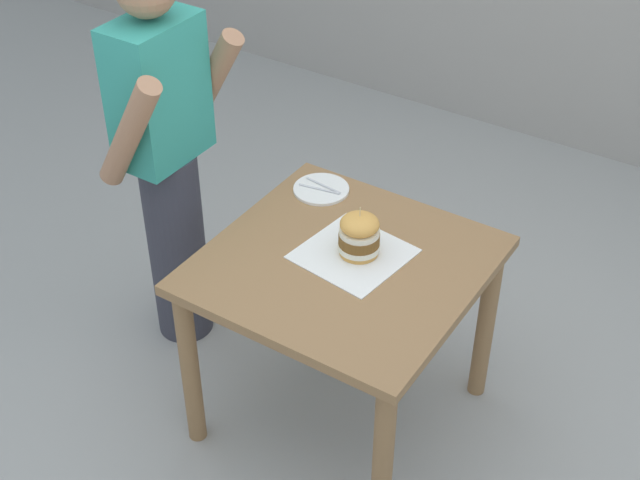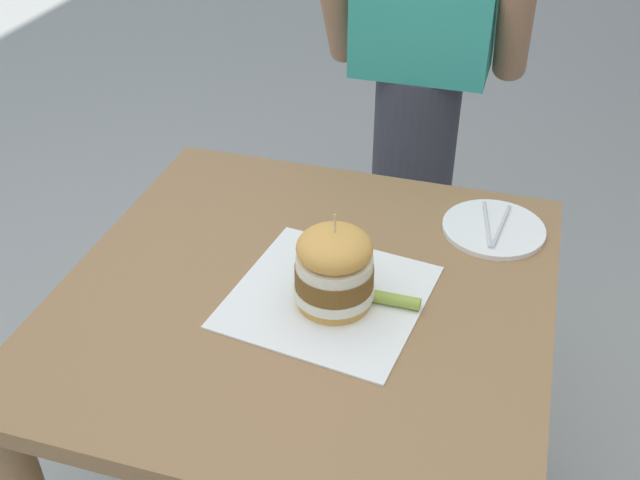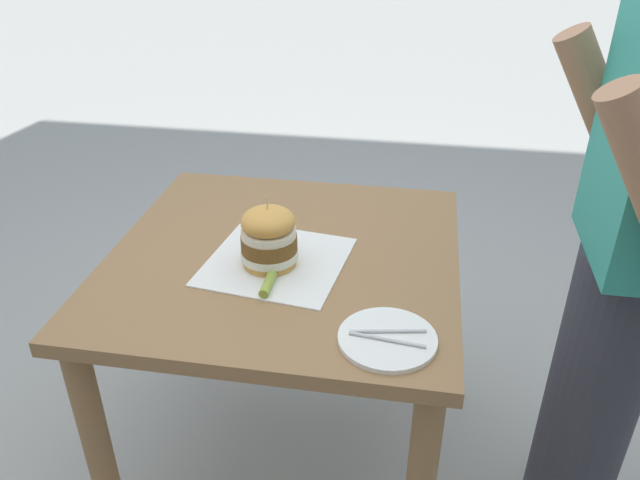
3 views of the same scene
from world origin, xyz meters
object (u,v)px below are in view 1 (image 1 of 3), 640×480
Objects in this scene: sandwich at (359,235)px; side_plate_with_forks at (321,189)px; patio_table at (343,290)px; pickle_spear at (370,232)px; diner_across_table at (167,159)px.

sandwich is 0.43m from side_plate_with_forks.
patio_table is 10.23× the size of pickle_spear.
patio_table is at bearing -94.12° from diner_across_table.
pickle_spear is 0.05× the size of diner_across_table.
pickle_spear is at bearing -1.50° from patio_table.
diner_across_table is (0.06, 0.85, 0.24)m from patio_table.
pickle_spear is 0.87m from diner_across_table.
patio_table is 0.47m from side_plate_with_forks.
sandwich is at bearing -128.79° from side_plate_with_forks.
patio_table is 4.77× the size of sandwich.
diner_across_table is (-0.27, 0.55, 0.10)m from side_plate_with_forks.
pickle_spear is (0.11, 0.02, -0.07)m from sandwich.
side_plate_with_forks is (0.15, 0.31, -0.01)m from pickle_spear.
sandwich is 0.89× the size of side_plate_with_forks.
pickle_spear is (0.18, -0.00, 0.15)m from patio_table.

